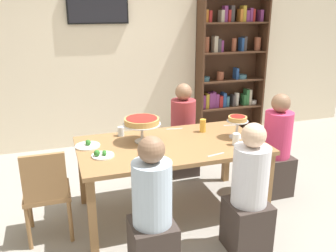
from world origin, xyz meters
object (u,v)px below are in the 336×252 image
at_px(salad_plate_far_diner, 102,155).
at_px(cutlery_knife_near, 153,163).
at_px(television, 98,5).
at_px(diner_head_east, 276,152).
at_px(beer_glass_amber_short, 148,149).
at_px(cutlery_knife_far, 231,125).
at_px(water_glass_clear_far, 121,131).
at_px(dining_table, 171,151).
at_px(salad_plate_near_diner, 88,145).
at_px(chair_head_west, 46,191).
at_px(personal_pizza_stand, 237,122).
at_px(diner_near_right, 249,198).
at_px(diner_far_right, 183,136).
at_px(diner_near_left, 152,218).
at_px(deep_dish_pizza_stand, 142,122).
at_px(cutlery_fork_near, 174,129).
at_px(beer_glass_amber_tall, 203,126).
at_px(cutlery_fork_far, 216,155).
at_px(water_glass_clear_near, 236,139).

height_order(salad_plate_far_diner, cutlery_knife_near, salad_plate_far_diner).
xyz_separation_m(television, diner_head_east, (1.57, -2.11, -1.53)).
bearing_deg(diner_head_east, beer_glass_amber_short, 8.45).
relative_size(beer_glass_amber_short, cutlery_knife_far, 0.74).
height_order(diner_head_east, water_glass_clear_far, diner_head_east).
bearing_deg(dining_table, salad_plate_near_diner, 167.11).
distance_m(chair_head_west, personal_pizza_stand, 1.93).
relative_size(water_glass_clear_far, cutlery_knife_far, 0.54).
height_order(diner_near_right, chair_head_west, diner_near_right).
bearing_deg(cutlery_knife_far, salad_plate_near_diner, 14.71).
distance_m(diner_head_east, diner_far_right, 1.12).
bearing_deg(diner_near_left, diner_far_right, -27.66).
height_order(diner_far_right, chair_head_west, diner_far_right).
bearing_deg(television, beer_glass_amber_short, -88.62).
relative_size(deep_dish_pizza_stand, cutlery_fork_near, 2.06).
xyz_separation_m(beer_glass_amber_short, water_glass_clear_far, (-0.13, 0.60, -0.02)).
relative_size(chair_head_west, beer_glass_amber_tall, 6.28).
bearing_deg(diner_head_east, personal_pizza_stand, 4.31).
relative_size(diner_head_east, cutlery_fork_far, 6.39).
height_order(diner_head_east, beer_glass_amber_short, diner_head_east).
xyz_separation_m(diner_head_east, deep_dish_pizza_stand, (-1.47, 0.14, 0.45)).
distance_m(dining_table, cutlery_fork_far, 0.49).
bearing_deg(cutlery_fork_near, salad_plate_near_diner, 20.19).
distance_m(diner_near_left, cutlery_knife_far, 1.71).
height_order(diner_head_east, chair_head_west, diner_head_east).
xyz_separation_m(deep_dish_pizza_stand, cutlery_fork_near, (0.43, 0.26, -0.20)).
height_order(salad_plate_near_diner, water_glass_clear_far, water_glass_clear_far).
height_order(deep_dish_pizza_stand, salad_plate_far_diner, deep_dish_pizza_stand).
height_order(diner_near_left, salad_plate_far_diner, diner_near_left).
xyz_separation_m(diner_near_left, beer_glass_amber_tall, (0.85, 1.04, 0.32)).
bearing_deg(salad_plate_far_diner, cutlery_fork_near, 30.63).
xyz_separation_m(diner_near_right, beer_glass_amber_tall, (0.01, 1.01, 0.32)).
bearing_deg(diner_head_east, television, -53.40).
distance_m(personal_pizza_stand, cutlery_fork_near, 0.70).
bearing_deg(deep_dish_pizza_stand, cutlery_knife_far, 9.63).
xyz_separation_m(beer_glass_amber_tall, water_glass_clear_far, (-0.85, 0.15, -0.02)).
xyz_separation_m(water_glass_clear_far, cutlery_knife_near, (0.13, -0.76, -0.05)).
bearing_deg(diner_head_east, cutlery_knife_far, -39.56).
relative_size(diner_near_left, deep_dish_pizza_stand, 3.11).
xyz_separation_m(water_glass_clear_far, cutlery_knife_far, (1.25, -0.05, -0.05)).
relative_size(dining_table, water_glass_clear_near, 15.42).
relative_size(salad_plate_near_diner, cutlery_fork_far, 1.30).
bearing_deg(beer_glass_amber_tall, cutlery_fork_near, 145.64).
bearing_deg(dining_table, salad_plate_far_diner, -171.21).
distance_m(chair_head_west, beer_glass_amber_short, 0.95).
bearing_deg(television, cutlery_fork_near, -72.89).
bearing_deg(dining_table, personal_pizza_stand, -3.27).
bearing_deg(water_glass_clear_near, television, 111.84).
bearing_deg(personal_pizza_stand, cutlery_fork_far, -138.70).
height_order(television, chair_head_west, television).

